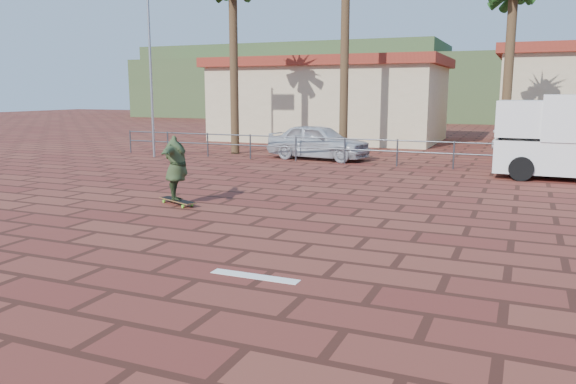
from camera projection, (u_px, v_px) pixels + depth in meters
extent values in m
plane|color=brown|center=(249.00, 251.00, 9.70)|extent=(120.00, 120.00, 0.00)
cube|color=white|center=(255.00, 276.00, 8.34)|extent=(1.40, 0.22, 0.01)
cylinder|color=#47494F|center=(130.00, 142.00, 25.08)|extent=(0.06, 0.06, 1.00)
cylinder|color=#47494F|center=(168.00, 143.00, 24.32)|extent=(0.06, 0.06, 1.00)
cylinder|color=#47494F|center=(208.00, 145.00, 23.55)|extent=(0.06, 0.06, 1.00)
cylinder|color=#47494F|center=(250.00, 147.00, 22.79)|extent=(0.06, 0.06, 1.00)
cylinder|color=#47494F|center=(296.00, 149.00, 22.02)|extent=(0.06, 0.06, 1.00)
cylinder|color=#47494F|center=(345.00, 151.00, 21.26)|extent=(0.06, 0.06, 1.00)
cylinder|color=#47494F|center=(397.00, 153.00, 20.49)|extent=(0.06, 0.06, 1.00)
cylinder|color=#47494F|center=(454.00, 155.00, 19.73)|extent=(0.06, 0.06, 1.00)
cylinder|color=#47494F|center=(515.00, 158.00, 18.96)|extent=(0.06, 0.06, 1.00)
cylinder|color=#47494F|center=(398.00, 141.00, 20.41)|extent=(24.00, 0.05, 0.05)
cylinder|color=#47494F|center=(397.00, 151.00, 20.48)|extent=(24.00, 0.05, 0.05)
cylinder|color=gray|center=(150.00, 59.00, 22.79)|extent=(0.10, 0.10, 8.00)
cylinder|color=brown|center=(234.00, 73.00, 24.19)|extent=(0.36, 0.36, 7.00)
cylinder|color=brown|center=(345.00, 58.00, 23.72)|extent=(0.36, 0.36, 8.20)
cylinder|color=brown|center=(508.00, 77.00, 21.84)|extent=(0.36, 0.36, 6.50)
cube|color=beige|center=(330.00, 104.00, 31.59)|extent=(12.00, 7.00, 4.00)
cube|color=maroon|center=(330.00, 63.00, 31.19)|extent=(12.60, 7.60, 0.50)
cube|color=#384C28|center=(481.00, 88.00, 54.50)|extent=(70.00, 18.00, 6.00)
cube|color=#384C28|center=(295.00, 81.00, 68.19)|extent=(35.00, 14.00, 8.00)
cube|color=olive|center=(177.00, 200.00, 13.62)|extent=(1.25, 0.76, 0.02)
cube|color=black|center=(177.00, 200.00, 13.61)|extent=(1.20, 0.72, 0.00)
cube|color=silver|center=(168.00, 199.00, 13.93)|extent=(0.15, 0.21, 0.03)
cube|color=silver|center=(187.00, 204.00, 13.31)|extent=(0.15, 0.21, 0.03)
cylinder|color=#6CC92A|center=(164.00, 201.00, 13.86)|extent=(0.09, 0.06, 0.08)
cylinder|color=#6CC92A|center=(173.00, 200.00, 14.02)|extent=(0.09, 0.06, 0.08)
cylinder|color=#6CC92A|center=(183.00, 206.00, 13.23)|extent=(0.09, 0.06, 0.08)
cylinder|color=#6CC92A|center=(192.00, 205.00, 13.40)|extent=(0.09, 0.06, 0.08)
imported|color=#304022|center=(176.00, 168.00, 13.48)|extent=(1.22, 1.97, 1.56)
cube|color=silver|center=(523.00, 118.00, 17.89)|extent=(1.55, 2.10, 1.12)
cube|color=black|center=(502.00, 131.00, 18.21)|extent=(0.10, 1.59, 0.61)
cylinder|color=black|center=(521.00, 169.00, 17.23)|extent=(0.75, 0.28, 0.75)
cylinder|color=black|center=(524.00, 161.00, 18.99)|extent=(0.75, 0.28, 0.75)
imported|color=#BBBDC3|center=(319.00, 142.00, 22.67)|extent=(4.35, 2.16, 1.42)
imported|color=white|center=(566.00, 140.00, 21.88)|extent=(5.44, 3.84, 1.70)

